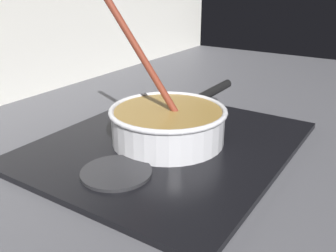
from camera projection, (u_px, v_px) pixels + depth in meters
The scene contains 5 objects.
ground at pixel (265, 201), 0.64m from camera, with size 2.40×1.60×0.04m, color #4C4C51.
hob_plate at pixel (168, 144), 0.80m from camera, with size 0.56×0.48×0.01m, color black.
burner_ring at pixel (168, 139), 0.79m from camera, with size 0.19×0.19×0.01m, color #592D0C.
spare_burner at pixel (116, 172), 0.66m from camera, with size 0.13×0.13×0.01m, color #262628.
cooking_pan at pixel (168, 123), 0.78m from camera, with size 0.42×0.25×0.30m.
Camera 1 is at (-0.55, -0.16, 0.34)m, focal length 39.80 mm.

